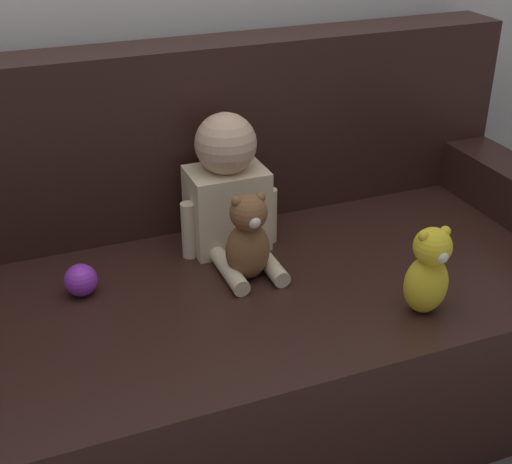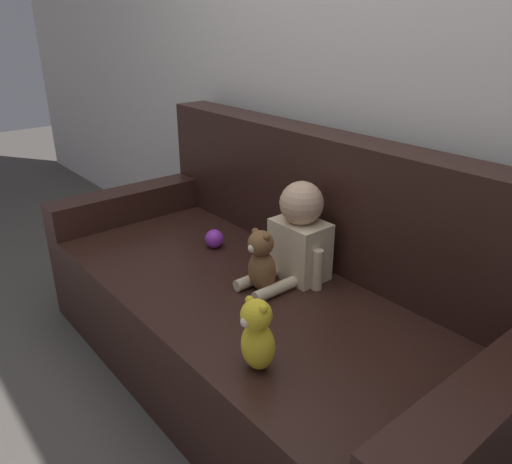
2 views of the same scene
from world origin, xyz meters
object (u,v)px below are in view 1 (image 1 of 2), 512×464
object	(u,v)px
teddy_bear_brown	(248,237)
plush_toy_side	(428,271)
person_baby	(228,190)
toy_ball	(81,280)
couch	(222,303)

from	to	relation	value
teddy_bear_brown	plush_toy_side	distance (m)	0.47
person_baby	plush_toy_side	bearing A→B (deg)	-55.42
person_baby	plush_toy_side	world-z (taller)	person_baby
teddy_bear_brown	toy_ball	size ratio (longest dim) A/B	2.91
person_baby	toy_ball	xyz separation A→B (m)	(-0.45, -0.10, -0.14)
person_baby	teddy_bear_brown	world-z (taller)	person_baby
couch	person_baby	xyz separation A→B (m)	(0.06, 0.10, 0.31)
person_baby	teddy_bear_brown	distance (m)	0.19
couch	toy_ball	size ratio (longest dim) A/B	24.28
teddy_bear_brown	couch	bearing A→B (deg)	120.38
couch	teddy_bear_brown	world-z (taller)	couch
person_baby	toy_ball	size ratio (longest dim) A/B	4.68
couch	plush_toy_side	distance (m)	0.62
couch	toy_ball	world-z (taller)	couch
couch	plush_toy_side	xyz separation A→B (m)	(0.40, -0.40, 0.24)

